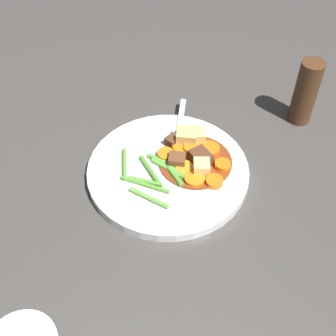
{
  "coord_description": "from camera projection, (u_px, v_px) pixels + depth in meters",
  "views": [
    {
      "loc": [
        -0.22,
        -0.43,
        0.55
      ],
      "look_at": [
        0.0,
        0.0,
        0.02
      ],
      "focal_mm": 47.45,
      "sensor_mm": 36.0,
      "label": 1
    }
  ],
  "objects": [
    {
      "name": "carrot_slice_4",
      "position": [
        208.0,
        148.0,
        0.75
      ],
      "size": [
        0.05,
        0.05,
        0.01
      ],
      "primitive_type": "cylinder",
      "rotation": [
        0.0,
        0.0,
        2.29
      ],
      "color": "orange",
      "rests_on": "dinner_plate"
    },
    {
      "name": "potato_chunk_0",
      "position": [
        187.0,
        137.0,
        0.76
      ],
      "size": [
        0.05,
        0.05,
        0.03
      ],
      "primitive_type": "cube",
      "rotation": [
        0.0,
        0.0,
        0.97
      ],
      "color": "#DBBC6B",
      "rests_on": "dinner_plate"
    },
    {
      "name": "dinner_plate",
      "position": [
        168.0,
        171.0,
        0.73
      ],
      "size": [
        0.27,
        0.27,
        0.02
      ],
      "primitive_type": "cylinder",
      "color": "white",
      "rests_on": "ground_plane"
    },
    {
      "name": "green_bean_6",
      "position": [
        145.0,
        181.0,
        0.7
      ],
      "size": [
        0.05,
        0.04,
        0.01
      ],
      "primitive_type": "cylinder",
      "rotation": [
        0.0,
        1.57,
        2.4
      ],
      "color": "#599E38",
      "rests_on": "dinner_plate"
    },
    {
      "name": "carrot_slice_0",
      "position": [
        185.0,
        168.0,
        0.72
      ],
      "size": [
        0.04,
        0.04,
        0.01
      ],
      "primitive_type": "cylinder",
      "rotation": [
        0.0,
        0.0,
        4.25
      ],
      "color": "orange",
      "rests_on": "dinner_plate"
    },
    {
      "name": "green_bean_7",
      "position": [
        150.0,
        170.0,
        0.72
      ],
      "size": [
        0.01,
        0.07,
        0.01
      ],
      "primitive_type": "cylinder",
      "rotation": [
        0.0,
        1.57,
        1.57
      ],
      "color": "#599E38",
      "rests_on": "dinner_plate"
    },
    {
      "name": "meat_chunk_1",
      "position": [
        201.0,
        158.0,
        0.73
      ],
      "size": [
        0.03,
        0.04,
        0.02
      ],
      "primitive_type": "cube",
      "rotation": [
        0.0,
        0.0,
        3.23
      ],
      "color": "#56331E",
      "rests_on": "dinner_plate"
    },
    {
      "name": "green_bean_1",
      "position": [
        163.0,
        163.0,
        0.73
      ],
      "size": [
        0.04,
        0.06,
        0.01
      ],
      "primitive_type": "cylinder",
      "rotation": [
        0.0,
        1.57,
        2.15
      ],
      "color": "#599E38",
      "rests_on": "dinner_plate"
    },
    {
      "name": "carrot_slice_1",
      "position": [
        192.0,
        149.0,
        0.75
      ],
      "size": [
        0.04,
        0.04,
        0.01
      ],
      "primitive_type": "cylinder",
      "rotation": [
        0.0,
        0.0,
        2.82
      ],
      "color": "orange",
      "rests_on": "dinner_plate"
    },
    {
      "name": "pepper_mill",
      "position": [
        306.0,
        93.0,
        0.79
      ],
      "size": [
        0.04,
        0.04,
        0.12
      ],
      "primitive_type": "cylinder",
      "color": "#4C2D19",
      "rests_on": "ground_plane"
    },
    {
      "name": "green_bean_8",
      "position": [
        124.0,
        164.0,
        0.73
      ],
      "size": [
        0.03,
        0.06,
        0.01
      ],
      "primitive_type": "cylinder",
      "rotation": [
        0.0,
        1.57,
        1.17
      ],
      "color": "#599E38",
      "rests_on": "dinner_plate"
    },
    {
      "name": "green_bean_2",
      "position": [
        171.0,
        174.0,
        0.71
      ],
      "size": [
        0.01,
        0.06,
        0.01
      ],
      "primitive_type": "cylinder",
      "rotation": [
        0.0,
        1.57,
        1.61
      ],
      "color": "#599E38",
      "rests_on": "dinner_plate"
    },
    {
      "name": "carrot_slice_7",
      "position": [
        222.0,
        166.0,
        0.72
      ],
      "size": [
        0.04,
        0.04,
        0.01
      ],
      "primitive_type": "cylinder",
      "rotation": [
        0.0,
        0.0,
        3.94
      ],
      "color": "orange",
      "rests_on": "dinner_plate"
    },
    {
      "name": "carrot_slice_6",
      "position": [
        214.0,
        182.0,
        0.7
      ],
      "size": [
        0.04,
        0.04,
        0.01
      ],
      "primitive_type": "cylinder",
      "rotation": [
        0.0,
        0.0,
        0.75
      ],
      "color": "orange",
      "rests_on": "dinner_plate"
    },
    {
      "name": "meat_chunk_0",
      "position": [
        171.0,
        142.0,
        0.76
      ],
      "size": [
        0.02,
        0.02,
        0.02
      ],
      "primitive_type": "cube",
      "rotation": [
        0.0,
        0.0,
        0.35
      ],
      "color": "#56331E",
      "rests_on": "dinner_plate"
    },
    {
      "name": "green_bean_5",
      "position": [
        171.0,
        169.0,
        0.72
      ],
      "size": [
        0.04,
        0.07,
        0.01
      ],
      "primitive_type": "cylinder",
      "rotation": [
        0.0,
        1.57,
        2.03
      ],
      "color": "#66AD42",
      "rests_on": "dinner_plate"
    },
    {
      "name": "carrot_slice_3",
      "position": [
        182.0,
        148.0,
        0.75
      ],
      "size": [
        0.04,
        0.04,
        0.01
      ],
      "primitive_type": "cylinder",
      "rotation": [
        0.0,
        0.0,
        2.38
      ],
      "color": "orange",
      "rests_on": "dinner_plate"
    },
    {
      "name": "fork",
      "position": [
        179.0,
        133.0,
        0.78
      ],
      "size": [
        0.11,
        0.15,
        0.0
      ],
      "color": "silver",
      "rests_on": "dinner_plate"
    },
    {
      "name": "green_bean_0",
      "position": [
        145.0,
        184.0,
        0.7
      ],
      "size": [
        0.06,
        0.07,
        0.01
      ],
      "primitive_type": "cylinder",
      "rotation": [
        0.0,
        1.57,
        2.29
      ],
      "color": "#599E38",
      "rests_on": "dinner_plate"
    },
    {
      "name": "carrot_slice_2",
      "position": [
        195.0,
        179.0,
        0.7
      ],
      "size": [
        0.04,
        0.04,
        0.01
      ],
      "primitive_type": "cylinder",
      "rotation": [
        0.0,
        0.0,
        1.51
      ],
      "color": "orange",
      "rests_on": "dinner_plate"
    },
    {
      "name": "potato_chunk_1",
      "position": [
        196.0,
        137.0,
        0.76
      ],
      "size": [
        0.04,
        0.04,
        0.03
      ],
      "primitive_type": "cube",
      "rotation": [
        0.0,
        0.0,
        5.85
      ],
      "color": "#E5CC7A",
      "rests_on": "dinner_plate"
    },
    {
      "name": "green_bean_3",
      "position": [
        167.0,
        164.0,
        0.73
      ],
      "size": [
        0.03,
        0.07,
        0.01
      ],
      "primitive_type": "cylinder",
      "rotation": [
        0.0,
        1.57,
        1.98
      ],
      "color": "#66AD42",
      "rests_on": "dinner_plate"
    },
    {
      "name": "stew_sauce",
      "position": [
        195.0,
        161.0,
        0.73
      ],
      "size": [
        0.12,
        0.12,
        0.0
      ],
      "primitive_type": "cylinder",
      "color": "brown",
      "rests_on": "dinner_plate"
    },
    {
      "name": "meat_chunk_2",
      "position": [
        177.0,
        160.0,
        0.72
      ],
      "size": [
        0.04,
        0.04,
        0.02
      ],
      "primitive_type": "cube",
      "rotation": [
        0.0,
        0.0,
        5.67
      ],
      "color": "brown",
      "rests_on": "dinner_plate"
    },
    {
      "name": "ground_plane",
      "position": [
        168.0,
        175.0,
        0.74
      ],
      "size": [
        3.0,
        3.0,
        0.0
      ],
      "primitive_type": "plane",
      "color": "#423F3D"
    },
    {
      "name": "green_bean_4",
      "position": [
        149.0,
        198.0,
        0.68
      ],
      "size": [
        0.04,
        0.06,
        0.01
      ],
      "primitive_type": "cylinder",
      "rotation": [
        0.0,
        1.57,
        2.12
      ],
      "color": "#66AD42",
      "rests_on": "dinner_plate"
    },
    {
      "name": "carrot_slice_5",
      "position": [
        166.0,
        155.0,
        0.74
      ],
      "size": [
        0.04,
        0.04,
        0.01
      ],
      "primitive_type": "cylinder",
      "rotation": [
        0.0,
        0.0,
        5.73
      ],
      "color": "orange",
      "rests_on": "dinner_plate"
    },
    {
      "name": "potato_chunk_2",
      "position": [
        202.0,
        167.0,
        0.71
      ],
      "size": [
        0.04,
        0.04,
        0.02
      ],
      "primitive_type": "cube",
      "rotation": [
        0.0,
        0.0,
        2.66
      ],
      "color": "#E5CC7A",
      "rests_on": "dinner_plate"
    }
  ]
}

